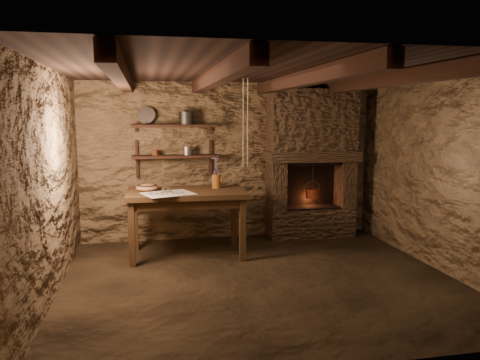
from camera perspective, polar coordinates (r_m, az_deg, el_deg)
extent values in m
plane|color=black|center=(5.59, 2.42, -12.00)|extent=(4.50, 4.50, 0.00)
cube|color=#473421|center=(7.25, -1.29, 2.33)|extent=(4.50, 0.04, 2.40)
cube|color=#473421|center=(3.42, 10.55, -4.06)|extent=(4.50, 0.04, 2.40)
cube|color=#473421|center=(5.25, -22.10, -0.38)|extent=(0.04, 4.00, 2.40)
cube|color=#473421|center=(6.24, 23.01, 0.80)|extent=(0.04, 4.00, 2.40)
cube|color=black|center=(5.28, 2.58, 13.29)|extent=(4.50, 4.00, 0.04)
cube|color=black|center=(5.13, -14.32, 12.22)|extent=(0.14, 3.95, 0.16)
cube|color=black|center=(5.18, -2.93, 12.40)|extent=(0.14, 3.95, 0.16)
cube|color=black|center=(5.42, 7.83, 12.14)|extent=(0.14, 3.95, 0.16)
cube|color=black|center=(5.82, 17.37, 11.56)|extent=(0.14, 3.95, 0.16)
cube|color=black|center=(6.98, -7.95, 2.87)|extent=(1.25, 0.30, 0.04)
cube|color=black|center=(6.96, -8.02, 6.56)|extent=(1.25, 0.30, 0.04)
cube|color=#3A2A1D|center=(7.50, 8.53, -5.11)|extent=(1.35, 0.45, 0.45)
cube|color=#3A2A1D|center=(7.22, 4.43, -0.71)|extent=(0.23, 0.45, 0.75)
cube|color=#3A2A1D|center=(7.60, 12.62, -0.45)|extent=(0.23, 0.45, 0.75)
cube|color=#3A2A1D|center=(7.31, 8.78, 2.92)|extent=(1.43, 0.51, 0.16)
cube|color=#3A2A1D|center=(7.32, 8.79, 7.23)|extent=(1.35, 0.45, 0.94)
cube|color=black|center=(7.58, 8.13, -0.36)|extent=(0.90, 0.06, 0.75)
cube|color=#372413|center=(6.33, -6.57, -1.58)|extent=(1.60, 0.95, 0.07)
cube|color=#372413|center=(6.35, -6.56, -2.48)|extent=(1.46, 0.81, 0.11)
cube|color=silver|center=(6.08, -8.70, -1.65)|extent=(0.73, 0.66, 0.01)
cylinder|color=#93541C|center=(6.50, -2.90, -0.16)|extent=(0.14, 0.14, 0.19)
torus|color=#93541C|center=(6.51, -2.35, 0.02)|extent=(0.02, 0.10, 0.10)
ellipsoid|color=#9F6945|center=(6.41, -11.24, -0.94)|extent=(0.37, 0.37, 0.11)
cylinder|color=#2C2A27|center=(6.97, -6.56, 7.43)|extent=(0.28, 0.28, 0.16)
cylinder|color=#A2A19D|center=(7.05, -11.29, 7.73)|extent=(0.28, 0.20, 0.26)
cylinder|color=#552711|center=(6.97, -10.31, 3.32)|extent=(0.10, 0.10, 0.09)
cylinder|color=maroon|center=(7.38, 8.83, -1.64)|extent=(0.28, 0.28, 0.15)
torus|color=#2C2A27|center=(7.36, 8.84, -0.96)|extent=(0.23, 0.01, 0.23)
cylinder|color=#2C2A27|center=(7.34, 8.87, 0.26)|extent=(0.01, 0.01, 0.44)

